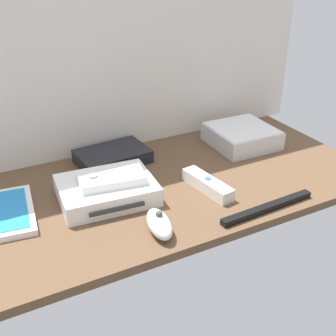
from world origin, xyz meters
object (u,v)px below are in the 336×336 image
object	(u,v)px
game_console	(107,191)
network_router	(113,156)
mini_computer	(242,136)
remote_nunchuk	(159,224)
remote_classic_pad	(111,178)
game_case	(0,214)
sensor_bar	(268,208)
remote_wand	(207,185)

from	to	relation	value
game_console	network_router	size ratio (longest dim) A/B	1.19
mini_computer	remote_nunchuk	world-z (taller)	mini_computer
network_router	remote_classic_pad	world-z (taller)	remote_classic_pad
game_console	remote_nunchuk	xyz separation A→B (cm)	(4.77, -16.69, -0.16)
remote_nunchuk	remote_classic_pad	world-z (taller)	remote_classic_pad
remote_classic_pad	game_console	bearing A→B (deg)	160.04
game_console	game_case	size ratio (longest dim) A/B	1.09
game_console	sensor_bar	size ratio (longest dim) A/B	0.93
remote_wand	game_case	bearing A→B (deg)	158.46
game_case	remote_nunchuk	xyz separation A→B (cm)	(27.38, -20.35, 1.28)
game_console	game_case	distance (cm)	22.95
game_console	remote_nunchuk	bearing A→B (deg)	-69.00
game_case	game_console	bearing A→B (deg)	-2.29
game_case	remote_wand	bearing A→B (deg)	-6.80
sensor_bar	game_case	bearing A→B (deg)	152.68
mini_computer	game_case	world-z (taller)	mini_computer
network_router	sensor_bar	bearing A→B (deg)	-64.23
game_console	remote_classic_pad	bearing A→B (deg)	-23.70
game_console	remote_classic_pad	size ratio (longest dim) A/B	1.44
game_case	remote_wand	size ratio (longest dim) A/B	1.35
game_case	sensor_bar	bearing A→B (deg)	-18.19
network_router	remote_classic_pad	size ratio (longest dim) A/B	1.22
mini_computer	network_router	size ratio (longest dim) A/B	0.93
remote_wand	sensor_bar	xyz separation A→B (cm)	(6.98, -13.31, -0.81)
game_console	remote_wand	size ratio (longest dim) A/B	1.47
mini_computer	network_router	world-z (taller)	mini_computer
network_router	game_case	bearing A→B (deg)	-161.25
game_console	remote_nunchuk	size ratio (longest dim) A/B	2.12
mini_computer	network_router	bearing A→B (deg)	169.74
game_case	sensor_bar	xyz separation A→B (cm)	(51.68, -24.21, -0.06)
remote_wand	remote_classic_pad	world-z (taller)	remote_classic_pad
mini_computer	remote_nunchuk	bearing A→B (deg)	-146.07
remote_wand	remote_nunchuk	distance (cm)	19.73
game_case	network_router	size ratio (longest dim) A/B	1.09
mini_computer	remote_classic_pad	distance (cm)	44.53
game_console	network_router	distance (cm)	18.22
game_case	sensor_bar	size ratio (longest dim) A/B	0.85
remote_wand	remote_classic_pad	bearing A→B (deg)	154.59
remote_nunchuk	remote_classic_pad	distance (cm)	16.87
game_case	remote_classic_pad	size ratio (longest dim) A/B	1.33
sensor_bar	remote_wand	bearing A→B (deg)	115.46
remote_classic_pad	sensor_bar	bearing A→B (deg)	-26.69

